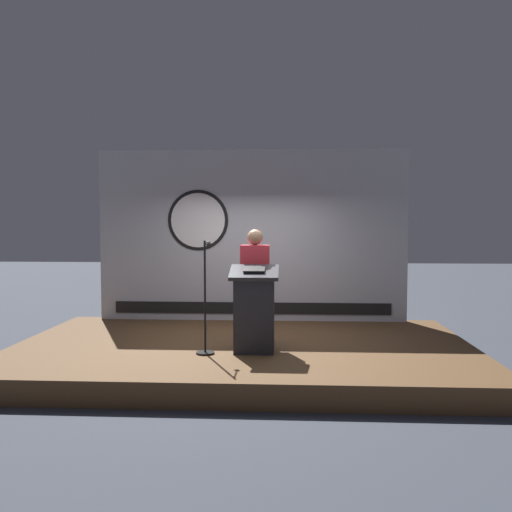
{
  "coord_description": "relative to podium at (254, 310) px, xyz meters",
  "views": [
    {
      "loc": [
        0.62,
        -7.7,
        2.0
      ],
      "look_at": [
        0.19,
        -0.14,
        1.55
      ],
      "focal_mm": 38.6,
      "sensor_mm": 36.0,
      "label": 1
    }
  ],
  "objects": [
    {
      "name": "stage_platform",
      "position": [
        -0.19,
        0.54,
        -0.7
      ],
      "size": [
        6.4,
        4.0,
        0.3
      ],
      "primitive_type": "cube",
      "color": "brown",
      "rests_on": "ground"
    },
    {
      "name": "microphone_stand",
      "position": [
        -0.63,
        -0.11,
        -0.04
      ],
      "size": [
        0.24,
        0.48,
        1.47
      ],
      "color": "black",
      "rests_on": "stage_platform"
    },
    {
      "name": "podium",
      "position": [
        0.0,
        0.0,
        0.0
      ],
      "size": [
        0.64,
        0.5,
        1.14
      ],
      "color": "#26262B",
      "rests_on": "stage_platform"
    },
    {
      "name": "ground_plane",
      "position": [
        -0.19,
        0.54,
        -0.85
      ],
      "size": [
        40.0,
        40.0,
        0.0
      ],
      "primitive_type": "plane",
      "color": "#383D47"
    },
    {
      "name": "speaker_person",
      "position": [
        -0.02,
        0.48,
        0.27
      ],
      "size": [
        0.4,
        0.26,
        1.61
      ],
      "color": "black",
      "rests_on": "stage_platform"
    },
    {
      "name": "banner_display",
      "position": [
        -0.21,
        2.39,
        0.92
      ],
      "size": [
        5.35,
        0.12,
        2.96
      ],
      "color": "#B2B7C1",
      "rests_on": "stage_platform"
    }
  ]
}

